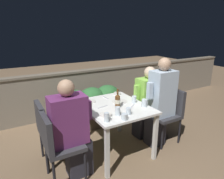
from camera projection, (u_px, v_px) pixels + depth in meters
ground_plane at (114, 150)px, 3.05m from camera, size 16.00×16.00×0.00m
parapet_wall at (76, 92)px, 4.24m from camera, size 9.00×0.18×0.94m
dining_table at (115, 112)px, 2.86m from camera, size 0.85×1.02×0.73m
planter_hedge at (92, 105)px, 3.69m from camera, size 1.17×0.47×0.75m
chair_left_near at (56, 141)px, 2.29m from camera, size 0.43×0.43×0.87m
person_purple_stripe at (72, 130)px, 2.36m from camera, size 0.49×0.26×1.25m
chair_left_far at (49, 127)px, 2.63m from camera, size 0.43×0.43×0.87m
chair_right_near at (168, 109)px, 3.19m from camera, size 0.43×0.43×0.87m
person_blue_shirt at (160, 102)px, 3.05m from camera, size 0.47×0.26×1.37m
chair_right_far at (155, 104)px, 3.43m from camera, size 0.43×0.43×0.87m
person_green_blouse at (147, 102)px, 3.32m from camera, size 0.49×0.26×1.20m
beer_bottle at (118, 101)px, 2.74m from camera, size 0.07×0.07×0.27m
plate_0 at (89, 101)px, 2.98m from camera, size 0.20×0.20×0.01m
plate_1 at (120, 102)px, 2.98m from camera, size 0.23×0.23×0.01m
bowl_0 at (106, 114)px, 2.49m from camera, size 0.15×0.15×0.04m
bowl_1 at (117, 93)px, 3.31m from camera, size 0.12×0.12×0.03m
glass_cup_0 at (124, 117)px, 2.39m from camera, size 0.08×0.08×0.08m
glass_cup_1 at (129, 111)px, 2.53m from camera, size 0.06×0.06×0.09m
glass_cup_2 at (107, 117)px, 2.33m from camera, size 0.06×0.06×0.11m
glass_cup_3 at (118, 111)px, 2.50m from camera, size 0.06×0.06×0.11m
glass_cup_4 at (144, 103)px, 2.78m from camera, size 0.08×0.08×0.11m
glass_cup_5 at (134, 99)px, 2.93m from camera, size 0.07×0.07×0.11m
fork_0 at (103, 107)px, 2.78m from camera, size 0.17×0.05×0.01m
fork_1 at (106, 98)px, 3.15m from camera, size 0.03×0.17×0.01m
fork_2 at (132, 106)px, 2.81m from camera, size 0.14×0.12×0.01m
potted_plant at (148, 94)px, 4.31m from camera, size 0.29×0.29×0.68m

